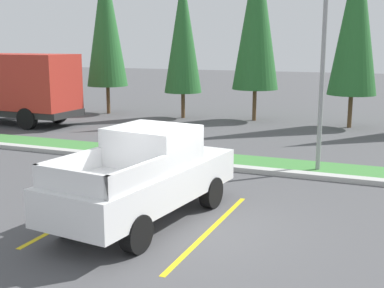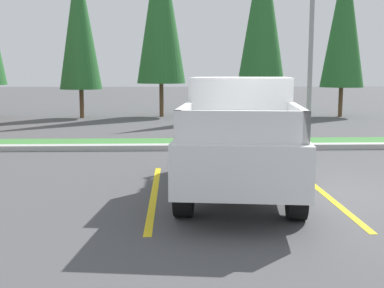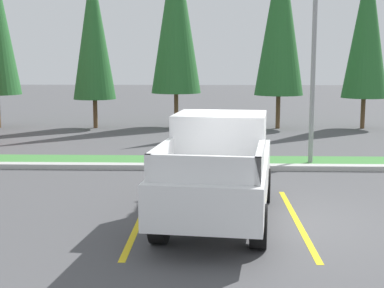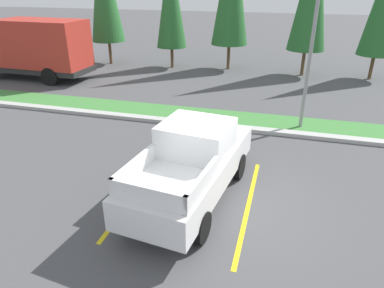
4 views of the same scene
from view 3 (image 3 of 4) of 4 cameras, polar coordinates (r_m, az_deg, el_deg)
name	(u,v)px [view 3 (image 3 of 4)]	position (r m, az deg, el deg)	size (l,w,h in m)	color
ground_plane	(257,218)	(11.27, 6.73, -7.62)	(120.00, 120.00, 0.00)	#4C4C4F
parking_line_near	(141,219)	(11.19, -5.32, -7.69)	(0.12, 4.80, 0.01)	yellow
parking_line_far	(297,220)	(11.23, 10.72, -7.74)	(0.12, 4.80, 0.01)	yellow
curb_strip	(243,167)	(16.10, 5.26, -2.38)	(56.00, 0.40, 0.15)	#B2B2AD
grass_median	(241,162)	(17.19, 5.05, -1.83)	(56.00, 1.80, 0.06)	#42843D
pickup_truck_main	(219,168)	(10.91, 2.79, -2.48)	(2.52, 5.42, 2.10)	black
street_light	(315,42)	(16.80, 12.55, 10.23)	(0.24, 1.49, 6.26)	gray
cypress_tree_left_inner	(93,31)	(26.14, -10.13, 11.33)	(1.96, 1.96, 7.52)	brown
cypress_tree_center	(176,13)	(26.24, -1.68, 13.29)	(2.33, 2.33, 8.95)	brown
cypress_tree_right_inner	(280,17)	(25.93, 9.06, 12.79)	(2.24, 2.24, 8.60)	brown
cypress_tree_rightmost	(367,26)	(26.76, 17.55, 11.50)	(2.06, 2.06, 7.91)	brown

